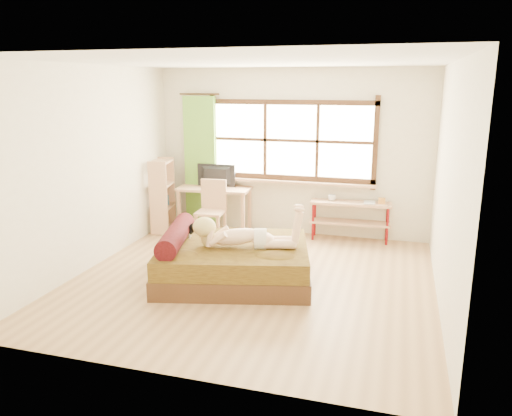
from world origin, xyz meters
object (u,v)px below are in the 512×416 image
(desk, at_px, (214,193))
(pipe_shelf, at_px, (351,212))
(woman, at_px, (244,225))
(kitten, at_px, (184,229))
(bookshelf, at_px, (162,195))
(chair, at_px, (212,206))
(bed, at_px, (230,261))

(desk, relative_size, pipe_shelf, 0.97)
(woman, distance_m, kitten, 0.90)
(pipe_shelf, xyz_separation_m, bookshelf, (-3.11, -0.37, 0.16))
(chair, bearing_deg, bed, -64.67)
(woman, bearing_deg, bookshelf, 124.56)
(desk, xyz_separation_m, chair, (0.10, -0.36, -0.13))
(bed, distance_m, desk, 2.25)
(woman, relative_size, chair, 1.39)
(chair, bearing_deg, bookshelf, 170.16)
(kitten, relative_size, desk, 0.23)
(chair, height_order, bookshelf, bookshelf)
(pipe_shelf, bearing_deg, kitten, -137.57)
(desk, bearing_deg, pipe_shelf, 0.21)
(desk, distance_m, pipe_shelf, 2.28)
(bed, distance_m, kitten, 0.76)
(bed, xyz_separation_m, chair, (-0.87, 1.63, 0.27))
(kitten, bearing_deg, chair, 83.63)
(bed, relative_size, desk, 1.77)
(kitten, xyz_separation_m, bookshelf, (-1.13, 1.63, 0.04))
(bed, distance_m, woman, 0.54)
(kitten, height_order, pipe_shelf, pipe_shelf)
(kitten, bearing_deg, desk, 85.08)
(bookshelf, bearing_deg, bed, -54.84)
(woman, xyz_separation_m, chair, (-1.07, 1.67, -0.23))
(woman, xyz_separation_m, bookshelf, (-2.00, 1.78, -0.13))
(bookshelf, bearing_deg, pipe_shelf, -4.10)
(pipe_shelf, relative_size, bookshelf, 1.04)
(bed, bearing_deg, bookshelf, 122.26)
(bed, height_order, chair, chair)
(pipe_shelf, bearing_deg, woman, -120.18)
(bed, distance_m, pipe_shelf, 2.49)
(pipe_shelf, bearing_deg, bookshelf, -176.10)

